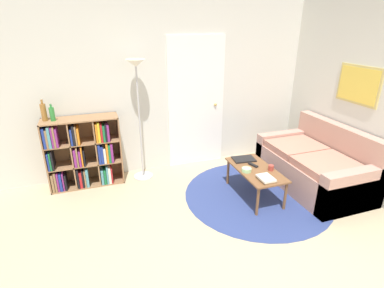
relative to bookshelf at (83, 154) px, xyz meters
The scene contains 15 objects.
ground_plane 2.89m from the bookshelf, 60.24° to the right, with size 14.00×14.00×0.00m, color tan.
wall_back 1.66m from the bookshelf, ahead, with size 7.34×0.11×2.60m.
wall_right 3.87m from the bookshelf, 17.55° to the right, with size 0.08×5.67×2.60m.
rug 2.52m from the bookshelf, 26.24° to the right, with size 1.99×1.99×0.01m.
bookshelf is the anchor object (origin of this frame).
floor_lamp 1.23m from the bookshelf, ahead, with size 0.29×0.29×1.76m.
couch 3.36m from the bookshelf, 19.21° to the right, with size 0.93×1.59×0.88m.
coffee_table 2.43m from the bookshelf, 26.64° to the right, with size 0.48×0.91×0.41m.
laptop 2.29m from the bookshelf, 19.90° to the right, with size 0.33×0.25×0.02m.
bowl 2.30m from the bookshelf, 29.00° to the right, with size 0.13×0.13×0.05m.
book_stack_on_table 2.55m from the bookshelf, 33.39° to the right, with size 0.18×0.22×0.05m.
cup 2.62m from the bookshelf, 26.99° to the right, with size 0.07×0.07×0.07m.
remote 2.40m from the bookshelf, 24.47° to the right, with size 0.09×0.16×0.02m.
bottle_left 0.75m from the bookshelf, behind, with size 0.07×0.07×0.28m.
bottle_middle 0.68m from the bookshelf, behind, with size 0.06×0.06×0.23m.
Camera 1 is at (-1.21, -1.70, 2.21)m, focal length 28.00 mm.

